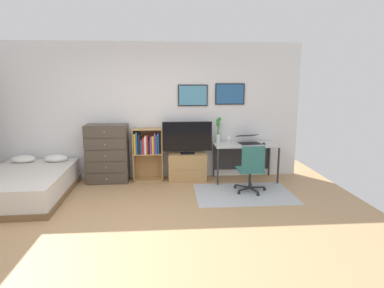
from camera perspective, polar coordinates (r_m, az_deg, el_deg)
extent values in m
plane|color=tan|center=(4.58, -8.91, -14.34)|extent=(7.20, 7.20, 0.00)
cube|color=white|center=(6.60, -7.65, 5.64)|extent=(6.12, 0.06, 2.70)
cube|color=black|center=(6.54, 0.15, 8.50)|extent=(0.59, 0.02, 0.42)
cube|color=#4C93B7|center=(6.53, 0.16, 8.50)|extent=(0.55, 0.01, 0.38)
cube|color=black|center=(6.64, 6.65, 8.67)|extent=(0.59, 0.02, 0.42)
cube|color=#285B93|center=(6.63, 6.67, 8.67)|extent=(0.55, 0.01, 0.38)
cube|color=#B2B7BC|center=(5.87, 9.06, -8.55)|extent=(1.70, 1.20, 0.01)
cube|color=brown|center=(6.27, -27.02, -7.93)|extent=(1.42, 2.07, 0.10)
cube|color=silver|center=(6.20, -27.19, -6.00)|extent=(1.38, 2.03, 0.34)
ellipsoid|color=white|center=(6.95, -27.42, -2.35)|extent=(0.45, 0.29, 0.14)
ellipsoid|color=white|center=(6.75, -22.67, -2.32)|extent=(0.45, 0.29, 0.14)
cube|color=#4C4238|center=(6.55, -14.57, -1.61)|extent=(0.79, 0.42, 1.13)
cube|color=#493F35|center=(6.45, -14.71, -5.91)|extent=(0.75, 0.01, 0.20)
sphere|color=#A59E8C|center=(6.44, -14.73, -5.95)|extent=(0.03, 0.03, 0.03)
cube|color=#493F35|center=(6.39, -14.80, -3.99)|extent=(0.75, 0.01, 0.20)
sphere|color=#A59E8C|center=(6.38, -14.83, -4.02)|extent=(0.03, 0.03, 0.03)
cube|color=#493F35|center=(6.34, -14.90, -2.03)|extent=(0.75, 0.01, 0.20)
sphere|color=#A59E8C|center=(6.32, -14.93, -2.06)|extent=(0.03, 0.03, 0.03)
cube|color=#493F35|center=(6.29, -15.00, -0.04)|extent=(0.75, 0.01, 0.20)
sphere|color=#A59E8C|center=(6.28, -15.03, -0.07)|extent=(0.03, 0.03, 0.03)
cube|color=#493F35|center=(6.26, -15.10, 1.98)|extent=(0.75, 0.01, 0.20)
sphere|color=#A59E8C|center=(6.24, -15.13, 1.96)|extent=(0.03, 0.03, 0.03)
cube|color=tan|center=(6.54, -10.16, -1.85)|extent=(0.02, 0.30, 1.04)
cube|color=tan|center=(6.51, -5.24, -1.79)|extent=(0.02, 0.30, 1.04)
cube|color=tan|center=(6.65, -7.59, -6.11)|extent=(0.58, 0.30, 0.02)
cube|color=tan|center=(6.52, -7.71, -1.65)|extent=(0.54, 0.30, 0.02)
cube|color=tan|center=(6.43, -7.82, 2.61)|extent=(0.54, 0.30, 0.02)
cube|color=tan|center=(6.66, -7.64, -1.55)|extent=(0.58, 0.01, 1.04)
cube|color=gold|center=(6.46, -9.93, 0.07)|extent=(0.04, 0.21, 0.40)
cube|color=#1E519E|center=(6.44, -9.62, 0.19)|extent=(0.03, 0.18, 0.43)
cube|color=black|center=(6.46, -9.21, 0.04)|extent=(0.04, 0.22, 0.39)
cube|color=#1E519E|center=(6.47, -8.83, -0.41)|extent=(0.03, 0.23, 0.28)
cube|color=red|center=(6.47, -8.49, -0.28)|extent=(0.04, 0.23, 0.31)
cube|color=white|center=(6.43, -8.15, -0.15)|extent=(0.04, 0.18, 0.35)
cube|color=red|center=(6.44, -7.83, -0.03)|extent=(0.03, 0.19, 0.37)
cube|color=black|center=(6.43, -7.52, -0.43)|extent=(0.02, 0.17, 0.29)
cube|color=#8C388C|center=(6.43, -7.22, -0.18)|extent=(0.03, 0.19, 0.34)
cube|color=gold|center=(6.43, -6.85, -0.12)|extent=(0.04, 0.19, 0.35)
cube|color=#8C388C|center=(6.42, -6.51, 0.18)|extent=(0.02, 0.18, 0.42)
cube|color=#1E519E|center=(6.45, -6.23, 0.02)|extent=(0.02, 0.23, 0.37)
cube|color=#1E519E|center=(6.42, -5.94, 0.13)|extent=(0.03, 0.18, 0.41)
cube|color=tan|center=(6.53, -0.83, -3.97)|extent=(0.75, 0.40, 0.54)
cube|color=tan|center=(6.34, -0.71, -4.44)|extent=(0.75, 0.01, 0.02)
cube|color=black|center=(6.45, -0.82, -1.62)|extent=(0.28, 0.16, 0.02)
cube|color=black|center=(6.44, -0.82, -1.32)|extent=(0.06, 0.04, 0.05)
cube|color=black|center=(6.38, -0.83, 1.33)|extent=(0.97, 0.02, 0.58)
cube|color=black|center=(6.37, -0.83, 1.31)|extent=(0.94, 0.01, 0.55)
cube|color=silver|center=(6.49, 9.31, -0.07)|extent=(1.23, 0.63, 0.03)
cube|color=#2D2D30|center=(6.19, 4.54, -4.02)|extent=(0.03, 0.03, 0.71)
cube|color=#2D2D30|center=(6.47, 14.86, -3.69)|extent=(0.03, 0.03, 0.71)
cube|color=#2D2D30|center=(6.73, 3.80, -2.78)|extent=(0.03, 0.03, 0.71)
cube|color=#2D2D30|center=(6.99, 13.34, -2.54)|extent=(0.03, 0.03, 0.71)
cube|color=#2D2D30|center=(6.85, 8.63, -2.34)|extent=(1.17, 0.02, 0.50)
cylinder|color=#232326|center=(6.09, 12.57, -7.73)|extent=(0.05, 0.05, 0.05)
cube|color=#232326|center=(6.04, 11.31, -7.43)|extent=(0.28, 0.03, 0.02)
cylinder|color=#232326|center=(6.29, 10.19, -7.05)|extent=(0.05, 0.05, 0.05)
cube|color=#232326|center=(6.14, 10.10, -7.09)|extent=(0.12, 0.28, 0.02)
cylinder|color=#232326|center=(6.13, 7.55, -7.46)|extent=(0.05, 0.05, 0.05)
cube|color=#232326|center=(6.06, 8.77, -7.30)|extent=(0.24, 0.19, 0.02)
cylinder|color=#232326|center=(5.82, 8.19, -8.47)|extent=(0.05, 0.05, 0.05)
cube|color=#232326|center=(5.91, 9.12, -7.79)|extent=(0.25, 0.19, 0.02)
cylinder|color=#232326|center=(5.80, 11.46, -8.65)|extent=(0.05, 0.05, 0.05)
cube|color=#232326|center=(5.90, 10.73, -7.88)|extent=(0.11, 0.28, 0.02)
cylinder|color=#232326|center=(5.96, 10.06, -5.99)|extent=(0.04, 0.04, 0.30)
cube|color=#2D6B66|center=(5.91, 10.11, -4.46)|extent=(0.44, 0.44, 0.03)
cube|color=#2D6B66|center=(5.67, 10.68, -2.65)|extent=(0.40, 0.04, 0.45)
cube|color=#333338|center=(6.49, 10.10, 0.09)|extent=(0.43, 0.32, 0.01)
cube|color=black|center=(6.48, 10.12, 0.14)|extent=(0.40, 0.30, 0.00)
cube|color=#333338|center=(6.62, 9.59, 1.46)|extent=(0.43, 0.30, 0.08)
cube|color=navy|center=(6.61, 9.61, 1.46)|extent=(0.41, 0.28, 0.07)
ellipsoid|color=#262628|center=(6.49, 12.46, 0.09)|extent=(0.06, 0.10, 0.03)
cylinder|color=silver|center=(6.56, 4.57, 1.00)|extent=(0.09, 0.09, 0.16)
cylinder|color=#3D8438|center=(6.54, 4.78, 2.55)|extent=(0.01, 0.01, 0.42)
sphere|color=#308B2C|center=(6.51, 4.81, 4.39)|extent=(0.07, 0.07, 0.07)
cylinder|color=#3D8438|center=(6.56, 4.55, 2.07)|extent=(0.01, 0.01, 0.31)
sphere|color=#308B2C|center=(6.54, 4.57, 3.41)|extent=(0.07, 0.07, 0.07)
cylinder|color=#3D8438|center=(6.54, 4.52, 2.39)|extent=(0.01, 0.01, 0.38)
sphere|color=#308B2C|center=(6.51, 4.55, 4.06)|extent=(0.07, 0.07, 0.07)
cylinder|color=#3D8438|center=(6.52, 4.58, 2.09)|extent=(0.01, 0.01, 0.32)
sphere|color=#308B2C|center=(6.50, 4.60, 3.50)|extent=(0.07, 0.07, 0.07)
cylinder|color=silver|center=(6.38, 6.46, -0.02)|extent=(0.06, 0.06, 0.01)
cylinder|color=silver|center=(6.37, 6.47, 0.44)|extent=(0.01, 0.01, 0.10)
cone|color=silver|center=(6.35, 6.49, 1.22)|extent=(0.07, 0.07, 0.07)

